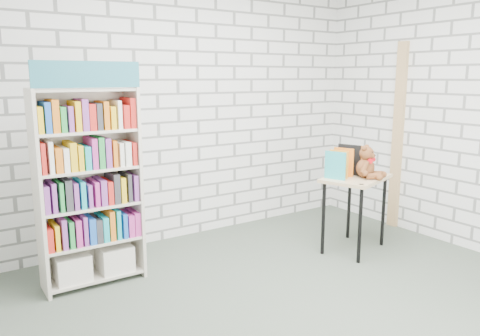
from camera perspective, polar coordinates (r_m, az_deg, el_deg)
ground at (r=3.70m, az=7.55°, el=-16.72°), size 4.50×4.50×0.00m
room_shell at (r=3.28m, az=8.36°, el=12.06°), size 4.52×4.02×2.81m
bookshelf at (r=4.04m, az=-17.94°, el=-2.10°), size 0.82×0.32×1.84m
display_table at (r=4.76m, az=13.90°, el=-2.27°), size 0.82×0.69×0.75m
table_books at (r=4.76m, az=12.79°, el=0.86°), size 0.53×0.36×0.29m
teddy_bear at (r=4.69m, az=15.30°, el=0.38°), size 0.31×0.29×0.32m
door_trim at (r=5.61m, az=18.67°, el=3.63°), size 0.05×0.12×2.10m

